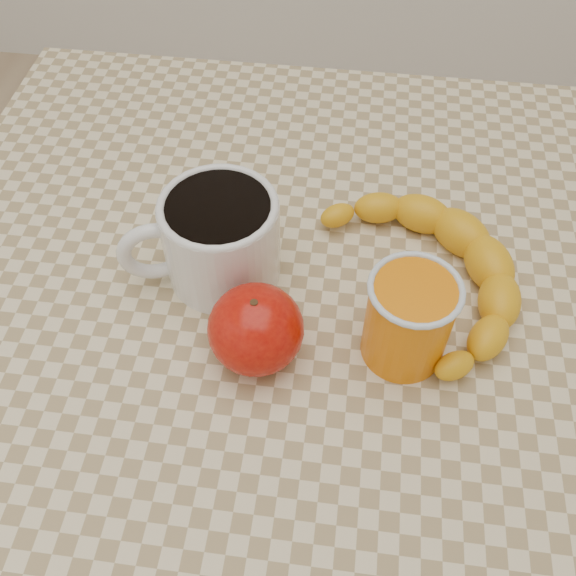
# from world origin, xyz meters

# --- Properties ---
(ground) EXTENTS (3.00, 3.00, 0.00)m
(ground) POSITION_xyz_m (0.00, 0.00, 0.00)
(ground) COLOR tan
(ground) RESTS_ON ground
(table) EXTENTS (0.80, 0.80, 0.75)m
(table) POSITION_xyz_m (0.00, 0.00, 0.66)
(table) COLOR beige
(table) RESTS_ON ground
(coffee_mug) EXTENTS (0.17, 0.15, 0.10)m
(coffee_mug) POSITION_xyz_m (-0.07, 0.03, 0.80)
(coffee_mug) COLOR silver
(coffee_mug) RESTS_ON table
(orange_juice_glass) EXTENTS (0.08, 0.08, 0.09)m
(orange_juice_glass) POSITION_xyz_m (0.11, -0.04, 0.80)
(orange_juice_glass) COLOR orange
(orange_juice_glass) RESTS_ON table
(apple) EXTENTS (0.10, 0.10, 0.08)m
(apple) POSITION_xyz_m (-0.02, -0.06, 0.79)
(apple) COLOR #950804
(apple) RESTS_ON table
(banana) EXTENTS (0.40, 0.42, 0.04)m
(banana) POSITION_xyz_m (0.14, 0.04, 0.77)
(banana) COLOR gold
(banana) RESTS_ON table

